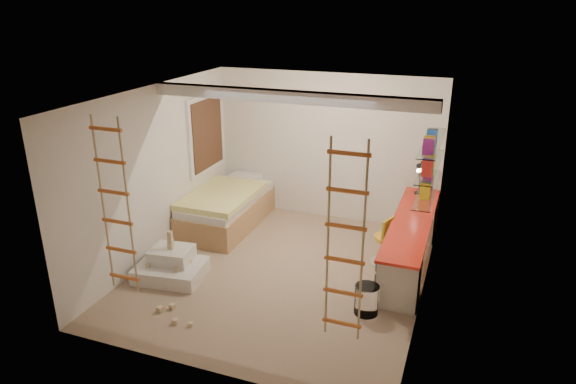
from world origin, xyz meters
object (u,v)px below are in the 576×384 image
at_px(desk, 410,241).
at_px(swivel_chair, 387,248).
at_px(bed, 227,208).
at_px(play_platform, 171,266).

distance_m(desk, swivel_chair, 0.36).
distance_m(desk, bed, 3.22).
relative_size(swivel_chair, play_platform, 0.76).
relative_size(bed, swivel_chair, 2.59).
distance_m(bed, play_platform, 1.88).
bearing_deg(play_platform, swivel_chair, 26.29).
relative_size(desk, play_platform, 2.74).
height_order(desk, play_platform, desk).
bearing_deg(desk, swivel_chair, -160.65).
bearing_deg(swivel_chair, desk, 19.35).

